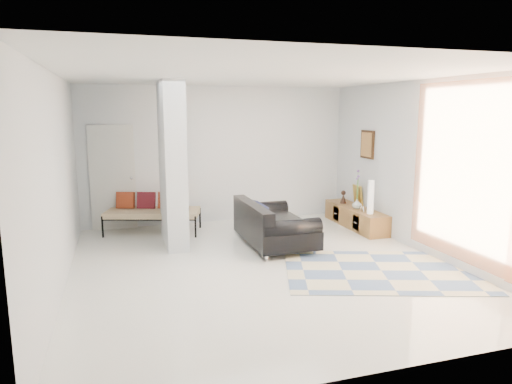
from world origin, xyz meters
name	(u,v)px	position (x,y,z in m)	size (l,w,h in m)	color
floor	(262,266)	(0.00, 0.00, 0.00)	(6.00, 6.00, 0.00)	white
ceiling	(262,75)	(0.00, 0.00, 2.80)	(6.00, 6.00, 0.00)	white
wall_back	(218,155)	(0.00, 3.00, 1.40)	(6.00, 6.00, 0.00)	silver
wall_front	(372,222)	(0.00, -3.00, 1.40)	(6.00, 6.00, 0.00)	silver
wall_left	(57,183)	(-2.75, 0.00, 1.40)	(6.00, 6.00, 0.00)	silver
wall_right	(423,167)	(2.75, 0.00, 1.40)	(6.00, 6.00, 0.00)	silver
partition_column	(172,164)	(-1.10, 1.60, 1.40)	(0.35, 1.20, 2.80)	silver
hallway_door	(113,178)	(-2.10, 2.96, 1.02)	(0.85, 0.06, 2.04)	silver
curtain	(472,174)	(2.67, -1.15, 1.45)	(2.55, 2.55, 0.00)	#FF8143
wall_art	(367,144)	(2.72, 1.70, 1.65)	(0.04, 0.45, 0.55)	#3B2210
media_console	(355,217)	(2.52, 1.70, 0.20)	(0.45, 1.86, 0.80)	brown
loveseat	(271,226)	(0.49, 0.99, 0.35)	(1.05, 1.76, 0.76)	silver
daybed	(152,211)	(-1.42, 2.48, 0.42)	(1.88, 1.21, 0.77)	black
area_rug	(381,271)	(1.60, -0.72, 0.01)	(2.75, 1.83, 0.01)	beige
cylinder_lamp	(371,197)	(2.50, 1.13, 0.71)	(0.11, 0.11, 0.63)	white
bronze_figurine	(343,197)	(2.47, 2.15, 0.53)	(0.13, 0.13, 0.27)	black
vase	(357,204)	(2.47, 1.58, 0.50)	(0.18, 0.18, 0.19)	silver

